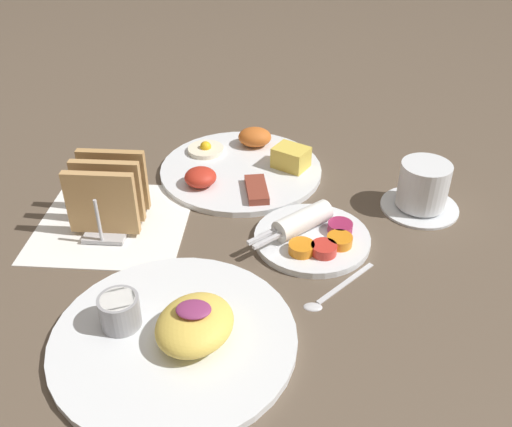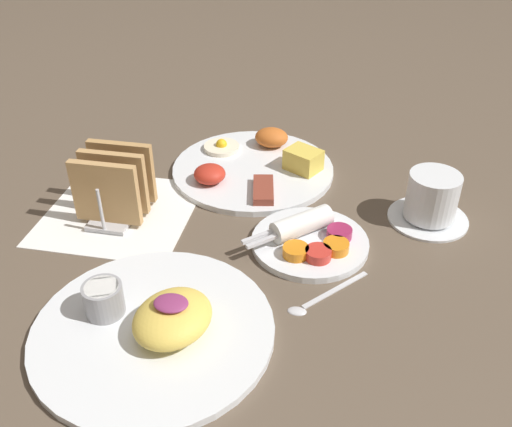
% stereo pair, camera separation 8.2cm
% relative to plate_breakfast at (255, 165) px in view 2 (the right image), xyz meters
% --- Properties ---
extents(ground_plane, '(3.00, 3.00, 0.00)m').
position_rel_plate_breakfast_xyz_m(ground_plane, '(-0.01, -0.18, -0.01)').
color(ground_plane, brown).
extents(napkin_flat, '(0.22, 0.22, 0.00)m').
position_rel_plate_breakfast_xyz_m(napkin_flat, '(-0.18, -0.17, -0.01)').
color(napkin_flat, white).
rests_on(napkin_flat, ground_plane).
extents(plate_breakfast, '(0.28, 0.28, 0.05)m').
position_rel_plate_breakfast_xyz_m(plate_breakfast, '(0.00, 0.00, 0.00)').
color(plate_breakfast, white).
rests_on(plate_breakfast, ground_plane).
extents(plate_condiments, '(0.17, 0.17, 0.04)m').
position_rel_plate_breakfast_xyz_m(plate_condiments, '(0.12, -0.19, 0.00)').
color(plate_condiments, white).
rests_on(plate_condiments, ground_plane).
extents(plate_foreground, '(0.29, 0.29, 0.06)m').
position_rel_plate_breakfast_xyz_m(plate_foreground, '(-0.04, -0.40, 0.00)').
color(plate_foreground, white).
rests_on(plate_foreground, ground_plane).
extents(toast_rack, '(0.10, 0.12, 0.10)m').
position_rel_plate_breakfast_xyz_m(toast_rack, '(-0.18, -0.17, 0.04)').
color(toast_rack, '#B7B7BC').
rests_on(toast_rack, ground_plane).
extents(coffee_cup, '(0.12, 0.12, 0.08)m').
position_rel_plate_breakfast_xyz_m(coffee_cup, '(0.29, -0.09, 0.03)').
color(coffee_cup, white).
rests_on(coffee_cup, ground_plane).
extents(teaspoon, '(0.10, 0.10, 0.01)m').
position_rel_plate_breakfast_xyz_m(teaspoon, '(0.14, -0.30, -0.01)').
color(teaspoon, silver).
rests_on(teaspoon, ground_plane).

